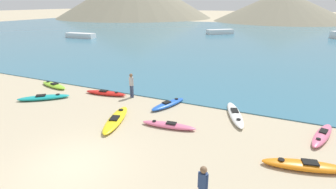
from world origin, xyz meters
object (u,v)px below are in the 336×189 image
(moored_boat_0, at_px, (220,32))
(kayak_on_sand_6, at_px, (305,165))
(moored_boat_1, at_px, (81,35))
(kayak_on_sand_2, at_px, (235,114))
(person_near_waterline, at_px, (131,84))
(kayak_on_sand_8, at_px, (322,135))
(kayak_on_sand_3, at_px, (106,93))
(kayak_on_sand_5, at_px, (44,97))
(person_near_foreground, at_px, (203,186))
(kayak_on_sand_0, at_px, (169,125))
(kayak_on_sand_1, at_px, (168,104))
(kayak_on_sand_7, at_px, (116,119))
(kayak_on_sand_4, at_px, (54,85))

(moored_boat_0, bearing_deg, kayak_on_sand_6, -71.84)
(moored_boat_1, bearing_deg, kayak_on_sand_2, -35.66)
(kayak_on_sand_2, relative_size, person_near_waterline, 2.16)
(kayak_on_sand_2, xyz_separation_m, kayak_on_sand_8, (4.17, -0.74, -0.00))
(kayak_on_sand_3, relative_size, moored_boat_0, 0.60)
(kayak_on_sand_2, distance_m, kayak_on_sand_8, 4.24)
(kayak_on_sand_2, distance_m, kayak_on_sand_3, 8.75)
(kayak_on_sand_5, height_order, person_near_waterline, person_near_waterline)
(kayak_on_sand_2, relative_size, moored_boat_1, 0.64)
(kayak_on_sand_3, relative_size, kayak_on_sand_6, 0.95)
(kayak_on_sand_2, height_order, person_near_waterline, person_near_waterline)
(moored_boat_0, bearing_deg, moored_boat_1, -141.89)
(kayak_on_sand_6, bearing_deg, person_near_foreground, -128.63)
(kayak_on_sand_0, xyz_separation_m, person_near_waterline, (-4.07, 3.02, 0.81))
(moored_boat_1, bearing_deg, kayak_on_sand_5, -51.96)
(kayak_on_sand_1, bearing_deg, kayak_on_sand_2, 2.10)
(person_near_foreground, height_order, person_near_waterline, person_near_waterline)
(kayak_on_sand_2, relative_size, kayak_on_sand_8, 1.19)
(kayak_on_sand_0, relative_size, kayak_on_sand_1, 1.02)
(kayak_on_sand_7, relative_size, person_near_waterline, 2.17)
(person_near_waterline, relative_size, moored_boat_1, 0.30)
(moored_boat_0, bearing_deg, person_near_waterline, -84.42)
(person_near_waterline, bearing_deg, kayak_on_sand_8, -5.19)
(kayak_on_sand_0, distance_m, kayak_on_sand_5, 9.07)
(kayak_on_sand_5, bearing_deg, kayak_on_sand_8, 6.18)
(kayak_on_sand_1, bearing_deg, moored_boat_0, 99.62)
(kayak_on_sand_0, bearing_deg, person_near_foreground, -55.25)
(kayak_on_sand_3, relative_size, person_near_waterline, 1.86)
(kayak_on_sand_7, bearing_deg, kayak_on_sand_6, -2.96)
(kayak_on_sand_5, distance_m, moored_boat_1, 31.74)
(moored_boat_0, bearing_deg, kayak_on_sand_8, -69.52)
(kayak_on_sand_7, distance_m, moored_boat_1, 36.50)
(kayak_on_sand_4, xyz_separation_m, kayak_on_sand_6, (16.75, -3.54, 0.02))
(kayak_on_sand_8, bearing_deg, kayak_on_sand_7, -165.34)
(moored_boat_1, bearing_deg, kayak_on_sand_1, -39.61)
(kayak_on_sand_1, bearing_deg, person_near_foreground, -58.47)
(kayak_on_sand_4, relative_size, kayak_on_sand_5, 1.01)
(kayak_on_sand_1, bearing_deg, kayak_on_sand_6, -26.11)
(kayak_on_sand_1, height_order, kayak_on_sand_8, kayak_on_sand_8)
(person_near_foreground, bearing_deg, kayak_on_sand_3, 141.33)
(kayak_on_sand_8, distance_m, person_near_foreground, 7.68)
(kayak_on_sand_0, height_order, person_near_waterline, person_near_waterline)
(kayak_on_sand_6, height_order, person_near_foreground, person_near_foreground)
(kayak_on_sand_6, height_order, moored_boat_1, moored_boat_1)
(kayak_on_sand_0, relative_size, kayak_on_sand_3, 0.94)
(kayak_on_sand_4, relative_size, moored_boat_0, 0.57)
(kayak_on_sand_3, distance_m, kayak_on_sand_4, 4.64)
(kayak_on_sand_2, height_order, person_near_foreground, person_near_foreground)
(kayak_on_sand_3, bearing_deg, kayak_on_sand_8, -3.07)
(kayak_on_sand_6, bearing_deg, kayak_on_sand_2, 131.88)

